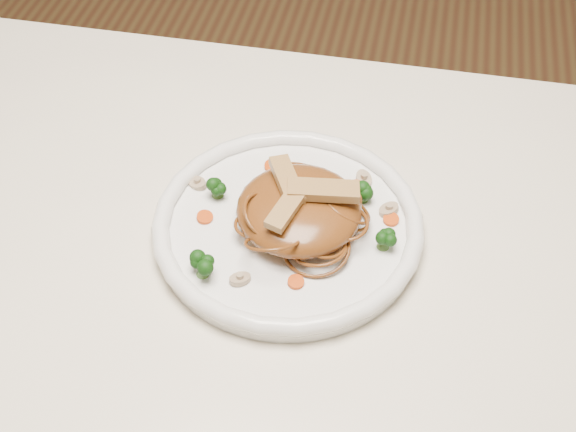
# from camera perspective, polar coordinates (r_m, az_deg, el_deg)

# --- Properties ---
(table) EXTENTS (1.20, 0.80, 0.75)m
(table) POSITION_cam_1_polar(r_m,az_deg,el_deg) (0.92, -1.80, -7.70)
(table) COLOR beige
(table) RESTS_ON ground
(plate) EXTENTS (0.32, 0.32, 0.02)m
(plate) POSITION_cam_1_polar(r_m,az_deg,el_deg) (0.86, -0.00, -1.00)
(plate) COLOR white
(plate) RESTS_ON table
(noodle_mound) EXTENTS (0.15, 0.15, 0.04)m
(noodle_mound) POSITION_cam_1_polar(r_m,az_deg,el_deg) (0.84, 0.83, 0.49)
(noodle_mound) COLOR brown
(noodle_mound) RESTS_ON plate
(chicken_a) EXTENTS (0.08, 0.04, 0.01)m
(chicken_a) POSITION_cam_1_polar(r_m,az_deg,el_deg) (0.82, 2.64, 1.93)
(chicken_a) COLOR tan
(chicken_a) RESTS_ON noodle_mound
(chicken_b) EXTENTS (0.05, 0.07, 0.01)m
(chicken_b) POSITION_cam_1_polar(r_m,az_deg,el_deg) (0.83, -0.08, 2.70)
(chicken_b) COLOR tan
(chicken_b) RESTS_ON noodle_mound
(chicken_c) EXTENTS (0.04, 0.07, 0.01)m
(chicken_c) POSITION_cam_1_polar(r_m,az_deg,el_deg) (0.80, -0.04, 0.70)
(chicken_c) COLOR tan
(chicken_c) RESTS_ON noodle_mound
(broccoli_0) EXTENTS (0.02, 0.02, 0.03)m
(broccoli_0) POSITION_cam_1_polar(r_m,az_deg,el_deg) (0.88, 5.60, 1.82)
(broccoli_0) COLOR #0D3C0C
(broccoli_0) RESTS_ON plate
(broccoli_1) EXTENTS (0.03, 0.03, 0.03)m
(broccoli_1) POSITION_cam_1_polar(r_m,az_deg,el_deg) (0.88, -5.32, 2.22)
(broccoli_1) COLOR #0D3C0C
(broccoli_1) RESTS_ON plate
(broccoli_2) EXTENTS (0.03, 0.03, 0.03)m
(broccoli_2) POSITION_cam_1_polar(r_m,az_deg,el_deg) (0.80, -6.45, -3.63)
(broccoli_2) COLOR #0D3C0C
(broccoli_2) RESTS_ON plate
(broccoli_3) EXTENTS (0.02, 0.02, 0.03)m
(broccoli_3) POSITION_cam_1_polar(r_m,az_deg,el_deg) (0.83, 7.16, -1.71)
(broccoli_3) COLOR #0D3C0C
(broccoli_3) RESTS_ON plate
(carrot_0) EXTENTS (0.02, 0.02, 0.00)m
(carrot_0) POSITION_cam_1_polar(r_m,az_deg,el_deg) (0.90, 5.05, 2.20)
(carrot_0) COLOR #B73E06
(carrot_0) RESTS_ON plate
(carrot_1) EXTENTS (0.02, 0.02, 0.00)m
(carrot_1) POSITION_cam_1_polar(r_m,az_deg,el_deg) (0.86, -6.22, -0.10)
(carrot_1) COLOR #B73E06
(carrot_1) RESTS_ON plate
(carrot_2) EXTENTS (0.02, 0.02, 0.00)m
(carrot_2) POSITION_cam_1_polar(r_m,az_deg,el_deg) (0.86, 7.69, -0.27)
(carrot_2) COLOR #B73E06
(carrot_2) RESTS_ON plate
(carrot_3) EXTENTS (0.02, 0.02, 0.00)m
(carrot_3) POSITION_cam_1_polar(r_m,az_deg,el_deg) (0.92, -1.13, 3.73)
(carrot_3) COLOR #B73E06
(carrot_3) RESTS_ON plate
(carrot_4) EXTENTS (0.02, 0.02, 0.00)m
(carrot_4) POSITION_cam_1_polar(r_m,az_deg,el_deg) (0.80, 0.59, -4.95)
(carrot_4) COLOR #B73E06
(carrot_4) RESTS_ON plate
(mushroom_0) EXTENTS (0.03, 0.03, 0.01)m
(mushroom_0) POSITION_cam_1_polar(r_m,az_deg,el_deg) (0.80, -3.60, -4.71)
(mushroom_0) COLOR #BDA98D
(mushroom_0) RESTS_ON plate
(mushroom_1) EXTENTS (0.04, 0.04, 0.01)m
(mushroom_1) POSITION_cam_1_polar(r_m,az_deg,el_deg) (0.87, 7.52, 0.47)
(mushroom_1) COLOR #BDA98D
(mushroom_1) RESTS_ON plate
(mushroom_2) EXTENTS (0.03, 0.03, 0.01)m
(mushroom_2) POSITION_cam_1_polar(r_m,az_deg,el_deg) (0.90, -6.76, 2.43)
(mushroom_2) COLOR #BDA98D
(mushroom_2) RESTS_ON plate
(mushroom_3) EXTENTS (0.03, 0.03, 0.01)m
(mushroom_3) POSITION_cam_1_polar(r_m,az_deg,el_deg) (0.91, 5.67, 2.76)
(mushroom_3) COLOR #BDA98D
(mushroom_3) RESTS_ON plate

